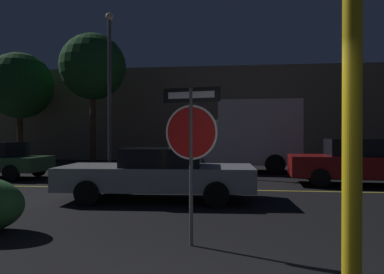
# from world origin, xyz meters

# --- Properties ---
(road_center_stripe) EXTENTS (41.50, 0.12, 0.01)m
(road_center_stripe) POSITION_xyz_m (0.00, 7.86, 0.00)
(road_center_stripe) COLOR gold
(road_center_stripe) RESTS_ON ground_plane
(stop_sign) EXTENTS (0.88, 0.22, 2.39)m
(stop_sign) POSITION_xyz_m (-0.18, 2.15, 1.70)
(stop_sign) COLOR #4C4C51
(stop_sign) RESTS_ON ground_plane
(yellow_pole_right) EXTENTS (0.16, 0.16, 3.11)m
(yellow_pole_right) POSITION_xyz_m (1.47, -0.14, 1.56)
(yellow_pole_right) COLOR yellow
(yellow_pole_right) RESTS_ON ground_plane
(passing_car_2) EXTENTS (5.06, 2.23, 1.33)m
(passing_car_2) POSITION_xyz_m (-1.50, 5.96, 0.68)
(passing_car_2) COLOR #9E9EA3
(passing_car_2) RESTS_ON ground_plane
(passing_car_3) EXTENTS (4.71, 2.19, 1.53)m
(passing_car_3) POSITION_xyz_m (4.53, 9.43, 0.75)
(passing_car_3) COLOR maroon
(passing_car_3) RESTS_ON ground_plane
(delivery_truck) EXTENTS (5.76, 2.62, 3.16)m
(delivery_truck) POSITION_xyz_m (0.49, 13.58, 1.64)
(delivery_truck) COLOR silver
(delivery_truck) RESTS_ON ground_plane
(street_lamp) EXTENTS (0.37, 0.37, 7.36)m
(street_lamp) POSITION_xyz_m (-5.41, 13.47, 4.29)
(street_lamp) COLOR #4C4C51
(street_lamp) RESTS_ON ground_plane
(tree_0) EXTENTS (3.92, 3.92, 6.54)m
(tree_0) POSITION_xyz_m (-12.33, 17.45, 4.56)
(tree_0) COLOR #422D1E
(tree_0) RESTS_ON ground_plane
(tree_1) EXTENTS (3.73, 3.73, 7.38)m
(tree_1) POSITION_xyz_m (-7.61, 16.95, 5.49)
(tree_1) COLOR #422D1E
(tree_1) RESTS_ON ground_plane
(building_backdrop) EXTENTS (37.08, 3.09, 5.96)m
(building_backdrop) POSITION_xyz_m (1.04, 21.51, 2.98)
(building_backdrop) COLOR #6B5B4C
(building_backdrop) RESTS_ON ground_plane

